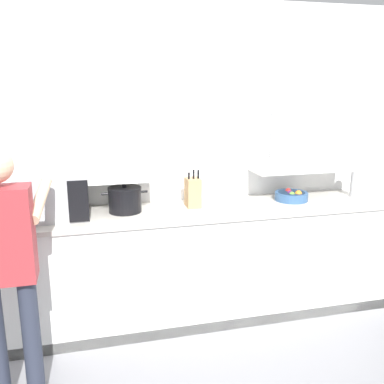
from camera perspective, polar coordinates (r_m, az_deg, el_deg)
back_wall_tiled at (r=3.65m, az=1.02°, el=5.66°), size 3.86×0.44×2.58m
counter_unit at (r=3.64m, az=2.14°, el=-9.30°), size 3.22×0.61×0.95m
microwave_oven at (r=3.34m, az=-18.29°, el=-0.54°), size 0.51×0.77×0.33m
knife_block at (r=3.47m, az=0.12°, el=-0.03°), size 0.11×0.15×0.31m
thermos_flask at (r=4.05m, az=20.79°, el=1.44°), size 0.08×0.08×0.29m
stock_pot at (r=3.37m, az=-8.86°, el=-0.98°), size 0.35×0.26×0.23m
fruit_bowl at (r=3.77m, az=13.00°, el=-0.46°), size 0.28×0.28×0.10m
person_figure at (r=2.74m, az=-23.47°, el=-7.97°), size 0.50×0.53×1.58m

